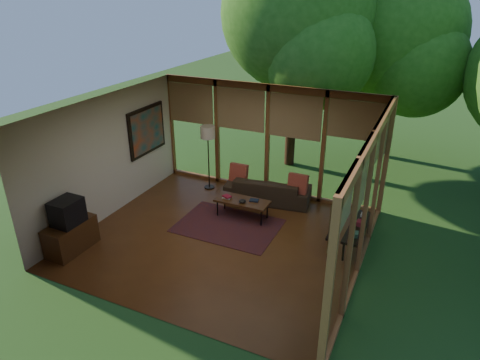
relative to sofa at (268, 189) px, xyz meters
The scene contains 25 objects.
floor 2.04m from the sofa, 96.73° to the right, with size 5.50×5.50×0.00m, color brown.
ceiling 3.14m from the sofa, 96.73° to the right, with size 5.50×5.50×0.00m, color silver.
wall_left 3.75m from the sofa, 146.18° to the right, with size 0.04×5.00×2.70m, color silver.
wall_front 4.63m from the sofa, 93.00° to the right, with size 5.50×0.04×2.70m, color silver.
window_wall_back 1.19m from the sofa, 115.25° to the left, with size 5.50×0.12×2.70m, color brown.
window_wall_right 3.38m from the sofa, 38.50° to the right, with size 0.12×5.00×2.70m, color brown.
tree_nw 4.57m from the sofa, 96.75° to the left, with size 3.91×3.91×6.06m.
tree_ne 5.72m from the sofa, 65.84° to the left, with size 3.80×3.80×5.46m.
rug 1.55m from the sofa, 102.60° to the right, with size 2.16×1.53×0.01m, color maroon.
sofa is the anchor object (origin of this frame).
pillow_left 0.81m from the sofa, behind, with size 0.44×0.15×0.44m, color maroon.
pillow_right 0.81m from the sofa, ahead, with size 0.45×0.15×0.45m, color maroon.
ct_book_lower 1.21m from the sofa, 118.16° to the right, with size 0.18×0.14×0.03m, color #B6B0A5.
ct_book_upper 1.21m from the sofa, 118.16° to the right, with size 0.18×0.14×0.03m, color maroon.
ct_book_side 0.94m from the sofa, 87.90° to the right, with size 0.19×0.14×0.03m, color black.
ct_bowl 1.13m from the sofa, 98.53° to the right, with size 0.16×0.16×0.07m, color black.
media_cabinet 4.50m from the sofa, 126.99° to the right, with size 0.50×1.00×0.60m, color #4C2C14.
television 4.52m from the sofa, 126.79° to the right, with size 0.45×0.55×0.50m, color black.
console_book_a 2.65m from the sofa, 34.94° to the right, with size 0.22×0.16×0.08m, color #32574A.
console_book_b 2.42m from the sofa, 26.14° to the right, with size 0.21×0.15×0.10m, color maroon.
console_book_c 2.27m from the sofa, 17.01° to the right, with size 0.20×0.15×0.05m, color #B6B0A5.
floor_lamp 1.96m from the sofa, behind, with size 0.36×0.36×1.65m.
coffee_table 1.03m from the sofa, 102.10° to the right, with size 1.20×0.50×0.43m.
side_console 2.44m from the sofa, 27.20° to the right, with size 0.60×1.40×0.46m.
wall_painting 3.26m from the sofa, 168.50° to the right, with size 0.06×1.35×1.15m.
Camera 1 is at (3.51, -6.66, 4.76)m, focal length 32.00 mm.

